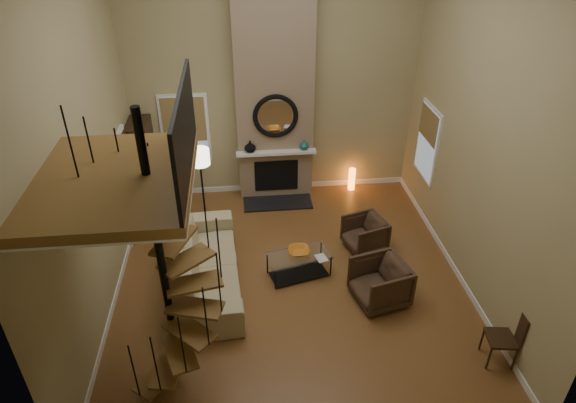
{
  "coord_description": "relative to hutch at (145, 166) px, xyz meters",
  "views": [
    {
      "loc": [
        -0.75,
        -6.75,
        5.88
      ],
      "look_at": [
        0.0,
        0.4,
        1.4
      ],
      "focal_mm": 31.18,
      "sensor_mm": 36.0,
      "label": 1
    }
  ],
  "objects": [
    {
      "name": "ground",
      "position": [
        2.78,
        -2.82,
        -0.95
      ],
      "size": [
        6.0,
        6.5,
        0.01
      ],
      "primitive_type": "cube",
      "color": "#915F2F",
      "rests_on": "ground"
    },
    {
      "name": "back_wall",
      "position": [
        2.78,
        0.43,
        1.8
      ],
      "size": [
        6.0,
        0.02,
        5.5
      ],
      "primitive_type": "cube",
      "color": "tan",
      "rests_on": "ground"
    },
    {
      "name": "front_wall",
      "position": [
        2.78,
        -6.07,
        1.8
      ],
      "size": [
        6.0,
        0.02,
        5.5
      ],
      "primitive_type": "cube",
      "color": "tan",
      "rests_on": "ground"
    },
    {
      "name": "left_wall",
      "position": [
        -0.22,
        -2.82,
        1.8
      ],
      "size": [
        0.02,
        6.5,
        5.5
      ],
      "primitive_type": "cube",
      "color": "tan",
      "rests_on": "ground"
    },
    {
      "name": "right_wall",
      "position": [
        5.78,
        -2.82,
        1.8
      ],
      "size": [
        0.02,
        6.5,
        5.5
      ],
      "primitive_type": "cube",
      "color": "tan",
      "rests_on": "ground"
    },
    {
      "name": "baseboard_back",
      "position": [
        2.78,
        0.42,
        -0.89
      ],
      "size": [
        6.0,
        0.02,
        0.12
      ],
      "primitive_type": "cube",
      "color": "white",
      "rests_on": "ground"
    },
    {
      "name": "baseboard_left",
      "position": [
        -0.21,
        -2.82,
        -0.89
      ],
      "size": [
        0.02,
        6.5,
        0.12
      ],
      "primitive_type": "cube",
      "color": "white",
      "rests_on": "ground"
    },
    {
      "name": "baseboard_right",
      "position": [
        5.77,
        -2.82,
        -0.89
      ],
      "size": [
        0.02,
        6.5,
        0.12
      ],
      "primitive_type": "cube",
      "color": "white",
      "rests_on": "ground"
    },
    {
      "name": "chimney_breast",
      "position": [
        2.78,
        0.24,
        1.8
      ],
      "size": [
        1.6,
        0.38,
        5.5
      ],
      "primitive_type": "cube",
      "color": "#8A7259",
      "rests_on": "ground"
    },
    {
      "name": "hearth",
      "position": [
        2.78,
        -0.25,
        -0.93
      ],
      "size": [
        1.5,
        0.6,
        0.04
      ],
      "primitive_type": "cube",
      "color": "black",
      "rests_on": "ground"
    },
    {
      "name": "firebox",
      "position": [
        2.78,
        0.04,
        -0.4
      ],
      "size": [
        0.95,
        0.02,
        0.72
      ],
      "primitive_type": "cube",
      "color": "black",
      "rests_on": "chimney_breast"
    },
    {
      "name": "mantel",
      "position": [
        2.78,
        -0.04,
        0.2
      ],
      "size": [
        1.7,
        0.18,
        0.06
      ],
      "primitive_type": "cube",
      "color": "white",
      "rests_on": "chimney_breast"
    },
    {
      "name": "mirror_frame",
      "position": [
        2.78,
        0.02,
        1.0
      ],
      "size": [
        0.94,
        0.1,
        0.94
      ],
      "primitive_type": "torus",
      "rotation": [
        1.57,
        0.0,
        0.0
      ],
      "color": "black",
      "rests_on": "chimney_breast"
    },
    {
      "name": "mirror_disc",
      "position": [
        2.78,
        0.03,
        1.0
      ],
      "size": [
        0.8,
        0.01,
        0.8
      ],
      "primitive_type": "cylinder",
      "rotation": [
        1.57,
        0.0,
        0.0
      ],
      "color": "white",
      "rests_on": "chimney_breast"
    },
    {
      "name": "vase_left",
      "position": [
        2.23,
        -0.0,
        0.35
      ],
      "size": [
        0.24,
        0.24,
        0.25
      ],
      "primitive_type": "imported",
      "color": "black",
      "rests_on": "mantel"
    },
    {
      "name": "vase_right",
      "position": [
        3.38,
        -0.0,
        0.33
      ],
      "size": [
        0.2,
        0.2,
        0.21
      ],
      "primitive_type": "imported",
      "color": "#18564D",
      "rests_on": "mantel"
    },
    {
      "name": "window_back",
      "position": [
        0.88,
        0.4,
        0.67
      ],
      "size": [
        1.02,
        0.06,
        1.52
      ],
      "color": "white",
      "rests_on": "back_wall"
    },
    {
      "name": "window_right",
      "position": [
        5.76,
        -0.82,
        0.68
      ],
      "size": [
        0.06,
        1.02,
        1.52
      ],
      "color": "white",
      "rests_on": "right_wall"
    },
    {
      "name": "entry_door",
      "position": [
        -0.17,
        -1.02,
        0.1
      ],
      "size": [
        0.1,
        1.05,
        2.16
      ],
      "color": "white",
      "rests_on": "ground"
    },
    {
      "name": "loft",
      "position": [
        0.74,
        -4.62,
        2.29
      ],
      "size": [
        1.7,
        2.2,
        1.09
      ],
      "color": "brown",
      "rests_on": "left_wall"
    },
    {
      "name": "spiral_stair",
      "position": [
        1.0,
        -4.61,
        0.83
      ],
      "size": [
        1.47,
        1.47,
        4.06
      ],
      "color": "black",
      "rests_on": "ground"
    },
    {
      "name": "hutch",
      "position": [
        0.0,
        0.0,
        0.0
      ],
      "size": [
        0.42,
        0.9,
        2.01
      ],
      "primitive_type": "cube",
      "color": "#321F10",
      "rests_on": "ground"
    },
    {
      "name": "sofa",
      "position": [
        1.3,
        -2.7,
        -0.55
      ],
      "size": [
        1.29,
        2.92,
        0.84
      ],
      "primitive_type": "imported",
      "rotation": [
        0.0,
        0.0,
        1.63
      ],
      "color": "tan",
      "rests_on": "ground"
    },
    {
      "name": "armchair_near",
      "position": [
        4.35,
        -2.04,
        -0.6
      ],
      "size": [
        0.88,
        0.87,
        0.65
      ],
      "primitive_type": "imported",
      "rotation": [
        0.0,
        0.0,
        -1.27
      ],
      "color": "#432D1F",
      "rests_on": "ground"
    },
    {
      "name": "armchair_far",
      "position": [
        4.29,
        -3.43,
        -0.6
      ],
      "size": [
        1.02,
        1.0,
        0.77
      ],
      "primitive_type": "imported",
      "rotation": [
        0.0,
        0.0,
        -1.32
      ],
      "color": "#432D1F",
      "rests_on": "ground"
    },
    {
      "name": "coffee_table",
      "position": [
        2.95,
        -2.7,
        -0.67
      ],
      "size": [
        1.19,
        0.8,
        0.43
      ],
      "color": "silver",
      "rests_on": "ground"
    },
    {
      "name": "bowl",
      "position": [
        2.95,
        -2.65,
        -0.45
      ],
      "size": [
        0.37,
        0.37,
        0.09
      ],
      "primitive_type": "imported",
      "color": "orange",
      "rests_on": "coffee_table"
    },
    {
      "name": "book",
      "position": [
        3.3,
        -2.85,
        -0.49
      ],
      "size": [
        0.23,
        0.27,
        0.02
      ],
      "primitive_type": "imported",
      "rotation": [
        0.0,
        0.0,
        0.26
      ],
      "color": "gray",
      "rests_on": "coffee_table"
    },
    {
      "name": "floor_lamp",
      "position": [
        1.24,
        -0.88,
        0.46
      ],
      "size": [
        0.39,
        0.39,
        1.71
      ],
      "color": "black",
      "rests_on": "ground"
    },
    {
      "name": "accent_lamp",
      "position": [
        4.53,
        0.21,
        -0.7
      ],
      "size": [
        0.15,
        0.15,
        0.54
      ],
      "primitive_type": "cylinder",
      "color": "orange",
      "rests_on": "ground"
    },
    {
      "name": "side_chair",
      "position": [
        5.68,
        -4.91,
        -0.42
      ],
      "size": [
        0.48,
        0.45,
        0.92
      ],
      "color": "#321F10",
      "rests_on": "ground"
    }
  ]
}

